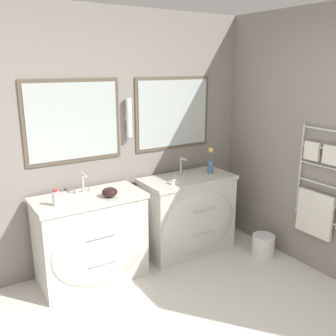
# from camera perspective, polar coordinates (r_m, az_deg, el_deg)

# --- Properties ---
(wall_back) EXTENTS (5.25, 0.14, 2.60)m
(wall_back) POSITION_cam_1_polar(r_m,az_deg,el_deg) (3.83, -11.45, 4.00)
(wall_back) COLOR gray
(wall_back) RESTS_ON ground_plane
(wall_right) EXTENTS (0.13, 4.18, 2.60)m
(wall_right) POSITION_cam_1_polar(r_m,az_deg,el_deg) (4.01, 21.03, 3.53)
(wall_right) COLOR gray
(wall_right) RESTS_ON ground_plane
(vanity_left) EXTENTS (1.03, 0.58, 0.86)m
(vanity_left) POSITION_cam_1_polar(r_m,az_deg,el_deg) (3.72, -11.48, -10.48)
(vanity_left) COLOR silver
(vanity_left) RESTS_ON ground_plane
(vanity_right) EXTENTS (1.03, 0.58, 0.86)m
(vanity_right) POSITION_cam_1_polar(r_m,az_deg,el_deg) (4.21, 3.21, -7.00)
(vanity_right) COLOR silver
(vanity_right) RESTS_ON ground_plane
(faucet_left) EXTENTS (0.17, 0.12, 0.19)m
(faucet_left) POSITION_cam_1_polar(r_m,az_deg,el_deg) (3.67, -12.80, -2.24)
(faucet_left) COLOR silver
(faucet_left) RESTS_ON vanity_left
(faucet_right) EXTENTS (0.17, 0.12, 0.19)m
(faucet_right) POSITION_cam_1_polar(r_m,az_deg,el_deg) (4.17, 2.06, 0.26)
(faucet_right) COLOR silver
(faucet_right) RESTS_ON vanity_right
(toiletry_bottle) EXTENTS (0.06, 0.06, 0.15)m
(toiletry_bottle) POSITION_cam_1_polar(r_m,az_deg,el_deg) (3.39, -16.73, -4.41)
(toiletry_bottle) COLOR silver
(toiletry_bottle) RESTS_ON vanity_left
(amenity_bowl) EXTENTS (0.15, 0.15, 0.09)m
(amenity_bowl) POSITION_cam_1_polar(r_m,az_deg,el_deg) (3.52, -8.88, -3.65)
(amenity_bowl) COLOR black
(amenity_bowl) RESTS_ON vanity_left
(flower_vase) EXTENTS (0.07, 0.07, 0.30)m
(flower_vase) POSITION_cam_1_polar(r_m,az_deg,el_deg) (4.24, 6.51, 0.80)
(flower_vase) COLOR teal
(flower_vase) RESTS_ON vanity_right
(soap_dish) EXTENTS (0.11, 0.08, 0.04)m
(soap_dish) POSITION_cam_1_polar(r_m,az_deg,el_deg) (3.86, 0.97, -2.14)
(soap_dish) COLOR white
(soap_dish) RESTS_ON vanity_right
(waste_bin) EXTENTS (0.25, 0.25, 0.23)m
(waste_bin) POSITION_cam_1_polar(r_m,az_deg,el_deg) (4.36, 14.31, -11.26)
(waste_bin) COLOR silver
(waste_bin) RESTS_ON ground_plane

